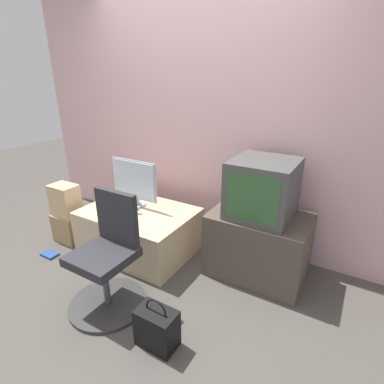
# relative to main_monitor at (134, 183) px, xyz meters

# --- Properties ---
(ground_plane) EXTENTS (12.00, 12.00, 0.00)m
(ground_plane) POSITION_rel_main_monitor_xyz_m (0.44, -0.76, -0.69)
(ground_plane) COLOR #4C4742
(wall_back) EXTENTS (4.40, 0.05, 2.60)m
(wall_back) POSITION_rel_main_monitor_xyz_m (0.44, 0.57, 0.61)
(wall_back) COLOR beige
(wall_back) RESTS_ON ground_plane
(desk) EXTENTS (1.08, 0.77, 0.44)m
(desk) POSITION_rel_main_monitor_xyz_m (0.10, -0.09, -0.46)
(desk) COLOR #CCB289
(desk) RESTS_ON ground_plane
(side_stand) EXTENTS (0.83, 0.57, 0.58)m
(side_stand) POSITION_rel_main_monitor_xyz_m (1.27, 0.15, -0.39)
(side_stand) COLOR #4C4238
(side_stand) RESTS_ON ground_plane
(main_monitor) EXTENTS (0.54, 0.21, 0.48)m
(main_monitor) POSITION_rel_main_monitor_xyz_m (0.00, 0.00, 0.00)
(main_monitor) COLOR #B2B2B7
(main_monitor) RESTS_ON desk
(keyboard) EXTENTS (0.29, 0.11, 0.01)m
(keyboard) POSITION_rel_main_monitor_xyz_m (-0.03, -0.14, -0.24)
(keyboard) COLOR #2D2D2D
(keyboard) RESTS_ON desk
(mouse) EXTENTS (0.07, 0.04, 0.03)m
(mouse) POSITION_rel_main_monitor_xyz_m (0.16, -0.14, -0.23)
(mouse) COLOR silver
(mouse) RESTS_ON desk
(crt_tv) EXTENTS (0.51, 0.53, 0.48)m
(crt_tv) POSITION_rel_main_monitor_xyz_m (1.26, 0.16, 0.14)
(crt_tv) COLOR #474747
(crt_tv) RESTS_ON side_stand
(office_chair) EXTENTS (0.60, 0.60, 0.91)m
(office_chair) POSITION_rel_main_monitor_xyz_m (0.41, -0.80, -0.33)
(office_chair) COLOR #333333
(office_chair) RESTS_ON ground_plane
(cardboard_box_lower) EXTENTS (0.31, 0.24, 0.30)m
(cardboard_box_lower) POSITION_rel_main_monitor_xyz_m (-0.68, -0.33, -0.53)
(cardboard_box_lower) COLOR #A3845B
(cardboard_box_lower) RESTS_ON ground_plane
(cardboard_box_upper) EXTENTS (0.28, 0.20, 0.34)m
(cardboard_box_upper) POSITION_rel_main_monitor_xyz_m (-0.68, -0.33, -0.21)
(cardboard_box_upper) COLOR #D1B27F
(cardboard_box_upper) RESTS_ON cardboard_box_lower
(handbag) EXTENTS (0.27, 0.17, 0.37)m
(handbag) POSITION_rel_main_monitor_xyz_m (0.97, -0.94, -0.54)
(handbag) COLOR black
(handbag) RESTS_ON ground_plane
(book) EXTENTS (0.17, 0.11, 0.02)m
(book) POSITION_rel_main_monitor_xyz_m (-0.61, -0.65, -0.67)
(book) COLOR navy
(book) RESTS_ON ground_plane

